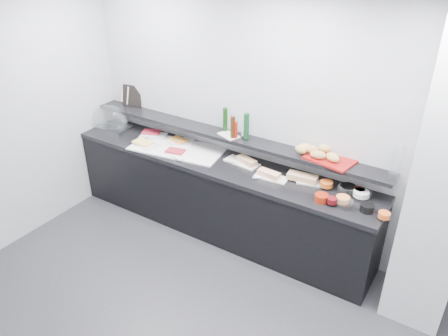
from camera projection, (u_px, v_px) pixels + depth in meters
The scene contains 55 objects.
back_wall at pixel (291, 127), 4.39m from camera, with size 5.00×0.02×2.70m, color #ABADB2.
ceiling at pixel (147, 17), 2.26m from camera, with size 5.00×5.00×0.00m, color white.
column at pixel (447, 183), 3.42m from camera, with size 0.50×0.50×2.70m, color silver.
buffet_cabinet at pixel (217, 198), 4.94m from camera, with size 3.60×0.60×0.85m, color black.
counter_top at pixel (217, 163), 4.73m from camera, with size 3.62×0.62×0.05m, color black.
wall_shelf at pixel (226, 136), 4.73m from camera, with size 3.60×0.25×0.04m, color black.
cloche_base at pixel (114, 128), 5.44m from camera, with size 0.40×0.26×0.04m, color silver.
cloche_dome at pixel (110, 119), 5.44m from camera, with size 0.48×0.32×0.34m, color white.
linen_runner at pixel (177, 148), 4.96m from camera, with size 1.06×0.50×0.01m, color white.
platter_meat_a at pixel (153, 136), 5.23m from camera, with size 0.31×0.20×0.01m, color silver.
food_meat_a at pixel (151, 132), 5.28m from camera, with size 0.21×0.13×0.02m, color maroon.
platter_salmon at pixel (180, 141), 5.09m from camera, with size 0.31×0.21×0.01m, color silver.
food_salmon at pixel (179, 140), 5.08m from camera, with size 0.21×0.13×0.02m, color orange.
platter_cheese at pixel (147, 144), 5.03m from camera, with size 0.29×0.19×0.01m, color silver.
food_cheese at pixel (143, 142), 5.02m from camera, with size 0.23×0.14×0.02m, color #F4CA5F.
platter_meat_b at pixel (178, 154), 4.81m from camera, with size 0.27×0.18×0.01m, color white.
food_meat_b at pixel (175, 151), 4.83m from camera, with size 0.20×0.13×0.02m, color maroon.
sandwich_plate_left at pixel (242, 162), 4.67m from camera, with size 0.39×0.17×0.01m, color white.
sandwich_food_left at pixel (247, 161), 4.62m from camera, with size 0.23×0.09×0.06m, color tan.
tongs_left at pixel (231, 162), 4.64m from camera, with size 0.01×0.01×0.16m, color silver.
sandwich_plate_mid at pixel (271, 177), 4.38m from camera, with size 0.33×0.14×0.01m, color white.
sandwich_food_mid at pixel (269, 174), 4.37m from camera, with size 0.23×0.09×0.06m, color #E6AC78.
tongs_mid at pixel (260, 178), 4.35m from camera, with size 0.01×0.01×0.16m, color silver.
sandwich_plate_right at pixel (313, 183), 4.29m from camera, with size 0.30×0.13×0.01m, color silver.
sandwich_food_right at pixel (302, 177), 4.31m from camera, with size 0.30×0.11×0.06m, color tan.
tongs_right at pixel (293, 179), 4.33m from camera, with size 0.01×0.01×0.16m, color silver.
bowl_glass_fruit at pixel (346, 190), 4.12m from camera, with size 0.16×0.16×0.07m, color white.
fill_glass_fruit at pixel (327, 184), 4.20m from camera, with size 0.12×0.12×0.05m, color #D65B1D.
bowl_black_jam at pixel (348, 189), 4.14m from camera, with size 0.15×0.15×0.07m, color black.
fill_black_jam at pixel (360, 191), 4.08m from camera, with size 0.10×0.10×0.05m, color #59140C.
bowl_glass_cream at pixel (362, 194), 4.05m from camera, with size 0.16×0.16×0.07m, color silver.
fill_glass_cream at pixel (361, 194), 4.04m from camera, with size 0.15×0.15×0.05m, color white.
bowl_red_jam at pixel (321, 198), 4.00m from camera, with size 0.13×0.13×0.07m, color maroon.
fill_red_jam at pixel (332, 200), 3.94m from camera, with size 0.09×0.09×0.05m, color #540C10.
bowl_glass_salmon at pixel (345, 204), 3.92m from camera, with size 0.15×0.15×0.07m, color silver.
fill_glass_salmon at pixel (343, 199), 3.96m from camera, with size 0.12×0.12×0.05m, color orange.
bowl_black_fruit at pixel (367, 208), 3.86m from camera, with size 0.12×0.12×0.07m, color black.
fill_black_fruit at pixel (384, 215), 3.74m from camera, with size 0.10×0.10×0.05m, color #E55B1F.
framed_print at pixel (132, 96), 5.42m from camera, with size 0.25×0.02×0.26m, color black.
print_art at pixel (125, 94), 5.47m from camera, with size 0.17×0.00×0.22m, color beige.
condiment_tray at pixel (229, 135), 4.68m from camera, with size 0.23×0.14×0.01m, color white.
bottle_green_a at pixel (225, 119), 4.71m from camera, with size 0.05×0.05×0.26m, color #0F340E.
bottle_brown at pixel (233, 127), 4.55m from camera, with size 0.05×0.05×0.24m, color #3A1E0A.
bottle_green_b at pixel (246, 126), 4.53m from camera, with size 0.06×0.06×0.28m, color #103C1D.
bottle_hot at pixel (235, 130), 4.57m from camera, with size 0.05×0.05×0.18m, color #9D160B.
shaker_salt at pixel (243, 133), 4.64m from camera, with size 0.03×0.03×0.07m, color white.
shaker_pepper at pixel (247, 134), 4.60m from camera, with size 0.03×0.03×0.07m, color white.
bread_tray at pixel (330, 159), 4.19m from camera, with size 0.45×0.31×0.02m, color maroon.
bread_roll_nw at pixel (312, 149), 4.26m from camera, with size 0.14×0.09×0.08m, color #B08343.
bread_roll_n at pixel (325, 149), 4.27m from camera, with size 0.12×0.08×0.08m, color gold.
bread_roll_sw at pixel (301, 149), 4.26m from camera, with size 0.13×0.08×0.08m, color tan.
bread_roll_s at pixel (318, 155), 4.16m from camera, with size 0.16×0.10×0.08m, color #B47C44.
bread_roll_midw at pixel (307, 148), 4.29m from camera, with size 0.16×0.10×0.08m, color tan.
bread_roll_mide at pixel (333, 157), 4.11m from camera, with size 0.15×0.10×0.08m, color tan.
carafe at pixel (396, 163), 3.83m from camera, with size 0.10×0.10×0.30m, color silver.
Camera 1 is at (1.61, -1.77, 3.10)m, focal length 35.00 mm.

